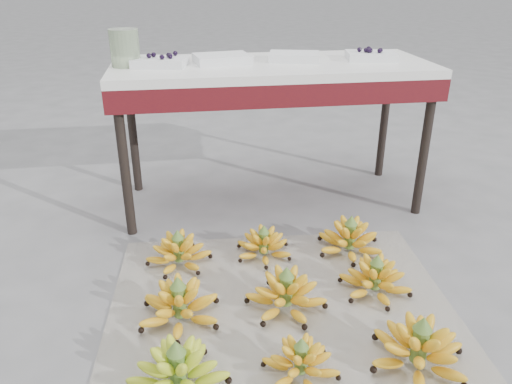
{
  "coord_description": "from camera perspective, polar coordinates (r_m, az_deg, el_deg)",
  "views": [
    {
      "loc": [
        -0.29,
        -1.38,
        1.15
      ],
      "look_at": [
        -0.02,
        0.42,
        0.32
      ],
      "focal_mm": 35.0,
      "sensor_mm": 36.0,
      "label": 1
    }
  ],
  "objects": [
    {
      "name": "ground",
      "position": [
        1.82,
        2.64,
        -14.61
      ],
      "size": [
        60.0,
        60.0,
        0.0
      ],
      "primitive_type": "plane",
      "color": "slate",
      "rests_on": "ground"
    },
    {
      "name": "newspaper_mat",
      "position": [
        1.87,
        2.96,
        -13.2
      ],
      "size": [
        1.31,
        1.12,
        0.01
      ],
      "primitive_type": "cube",
      "rotation": [
        0.0,
        0.0,
        -0.06
      ],
      "color": "silver",
      "rests_on": "ground"
    },
    {
      "name": "bunch_front_left",
      "position": [
        1.56,
        -8.9,
        -19.76
      ],
      "size": [
        0.37,
        0.37,
        0.18
      ],
      "rotation": [
        0.0,
        0.0,
        -0.27
      ],
      "color": "#8CBE26",
      "rests_on": "newspaper_mat"
    },
    {
      "name": "bunch_front_center",
      "position": [
        1.6,
        5.12,
        -18.86
      ],
      "size": [
        0.31,
        0.31,
        0.14
      ],
      "rotation": [
        0.0,
        0.0,
        -0.42
      ],
      "color": "yellow",
      "rests_on": "newspaper_mat"
    },
    {
      "name": "bunch_front_right",
      "position": [
        1.69,
        18.12,
        -16.73
      ],
      "size": [
        0.4,
        0.4,
        0.19
      ],
      "rotation": [
        0.0,
        0.0,
        -0.39
      ],
      "color": "yellow",
      "rests_on": "newspaper_mat"
    },
    {
      "name": "bunch_mid_left",
      "position": [
        1.8,
        -8.74,
        -12.68
      ],
      "size": [
        0.38,
        0.38,
        0.18
      ],
      "rotation": [
        0.0,
        0.0,
        0.38
      ],
      "color": "yellow",
      "rests_on": "newspaper_mat"
    },
    {
      "name": "bunch_mid_center",
      "position": [
        1.84,
        3.45,
        -11.58
      ],
      "size": [
        0.37,
        0.37,
        0.18
      ],
      "rotation": [
        0.0,
        0.0,
        -0.36
      ],
      "color": "yellow",
      "rests_on": "newspaper_mat"
    },
    {
      "name": "bunch_mid_right",
      "position": [
        1.97,
        13.46,
        -9.67
      ],
      "size": [
        0.36,
        0.36,
        0.16
      ],
      "rotation": [
        0.0,
        0.0,
        0.43
      ],
      "color": "yellow",
      "rests_on": "newspaper_mat"
    },
    {
      "name": "bunch_back_left",
      "position": [
        2.1,
        -8.81,
        -6.84
      ],
      "size": [
        0.33,
        0.33,
        0.16
      ],
      "rotation": [
        0.0,
        0.0,
        -0.31
      ],
      "color": "yellow",
      "rests_on": "newspaper_mat"
    },
    {
      "name": "bunch_back_center",
      "position": [
        2.14,
        0.89,
        -6.12
      ],
      "size": [
        0.3,
        0.3,
        0.15
      ],
      "rotation": [
        0.0,
        0.0,
        0.29
      ],
      "color": "yellow",
      "rests_on": "newspaper_mat"
    },
    {
      "name": "bunch_back_right",
      "position": [
        2.2,
        10.66,
        -5.33
      ],
      "size": [
        0.36,
        0.36,
        0.18
      ],
      "rotation": [
        0.0,
        0.0,
        0.31
      ],
      "color": "yellow",
      "rests_on": "newspaper_mat"
    },
    {
      "name": "vendor_table",
      "position": [
        2.46,
        1.82,
        12.67
      ],
      "size": [
        1.51,
        0.6,
        0.72
      ],
      "color": "black",
      "rests_on": "ground"
    },
    {
      "name": "tray_far_left",
      "position": [
        2.38,
        -10.87,
        14.41
      ],
      "size": [
        0.27,
        0.22,
        0.06
      ],
      "color": "silver",
      "rests_on": "vendor_table"
    },
    {
      "name": "tray_left",
      "position": [
        2.43,
        -3.9,
        14.95
      ],
      "size": [
        0.28,
        0.22,
        0.04
      ],
      "color": "silver",
      "rests_on": "vendor_table"
    },
    {
      "name": "tray_right",
      "position": [
        2.49,
        4.4,
        15.17
      ],
      "size": [
        0.27,
        0.22,
        0.04
      ],
      "color": "silver",
      "rests_on": "vendor_table"
    },
    {
      "name": "tray_far_right",
      "position": [
        2.57,
        13.03,
        14.94
      ],
      "size": [
        0.26,
        0.21,
        0.06
      ],
      "color": "silver",
      "rests_on": "vendor_table"
    },
    {
      "name": "glass_jar",
      "position": [
        2.4,
        -14.77,
        15.64
      ],
      "size": [
        0.14,
        0.14,
        0.16
      ],
      "primitive_type": "cylinder",
      "rotation": [
        0.0,
        0.0,
        -0.09
      ],
      "color": "#B8D0A5",
      "rests_on": "vendor_table"
    }
  ]
}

